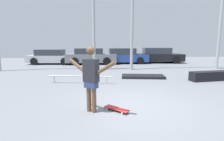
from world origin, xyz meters
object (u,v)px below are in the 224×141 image
Objects in this scene: skateboard at (117,109)px; parked_car_grey at (91,56)px; skateboarder at (91,76)px; grind_box at (212,76)px; parked_car_blue at (123,56)px; manual_pad at (143,76)px; grind_rail at (80,77)px; parked_car_silver at (52,57)px; parked_car_black at (158,55)px.

parked_car_grey is at bearing 139.45° from skateboard.
grind_box is (5.80, 3.59, -0.76)m from skateboarder.
parked_car_blue is at bearing 124.63° from skateboard.
parked_car_grey is (-3.08, 6.55, 0.62)m from manual_pad.
parked_car_silver is (-3.31, 7.96, 0.33)m from grind_rail.
skateboarder reaches higher than grind_box.
grind_box is 8.54m from parked_car_blue.
manual_pad is 3.45m from grind_rail.
manual_pad is (1.89, 4.59, -0.00)m from skateboard.
parked_car_black is at bearing 51.79° from grind_rail.
skateboarder is 0.38× the size of parked_car_black.
parked_car_silver is at bearing 112.61° from grind_rail.
skateboarder is at bearing -102.93° from parked_car_blue.
grind_rail is 0.69× the size of parked_car_silver.
manual_pad is at bearing 162.91° from grind_box.
parked_car_grey reaches higher than skateboard.
parked_car_silver is (-4.00, 11.41, -0.36)m from skateboarder.
parked_car_grey is at bearing 115.15° from manual_pad.
parked_car_silver is 0.99× the size of parked_car_blue.
skateboard is at bearing -99.61° from parked_car_blue.
manual_pad is at bearing 110.98° from skateboard.
parked_car_silver is at bearing 176.37° from parked_car_grey.
grind_rail is at bearing -160.96° from manual_pad.
parked_car_grey is (-1.18, 11.14, 0.62)m from skateboard.
skateboarder is at bearing -111.16° from parked_car_black.
skateboarder is at bearing -148.23° from grind_box.
parked_car_silver is (-6.57, 6.83, 0.56)m from manual_pad.
grind_box is at bearing -17.09° from manual_pad.
parked_car_silver reaches higher than manual_pad.
parked_car_silver is at bearing 141.39° from grind_box.
parked_car_grey is (3.50, -0.28, 0.06)m from parked_car_silver.
parked_car_grey reaches higher than parked_car_silver.
skateboard is 0.30× the size of manual_pad.
parked_car_black is at bearing 6.44° from parked_car_silver.
parked_car_blue reaches higher than grind_box.
skateboard is at bearing -108.40° from parked_car_black.
skateboarder is 2.57× the size of skateboard.
grind_box is at bearing -49.16° from parked_car_grey.
grind_rail is at bearing -112.27° from parked_car_blue.
parked_car_black reaches higher than grind_rail.
parked_car_grey is 2.96m from parked_car_blue.
skateboarder is 12.10m from parked_car_silver.
parked_car_black reaches higher than manual_pad.
parked_car_blue is 3.37m from parked_car_black.
parked_car_black reaches higher than parked_car_blue.
skateboard is 0.15× the size of parked_car_black.
grind_rail is at bearing 154.91° from skateboard.
skateboarder is 0.59× the size of grind_rail.
manual_pad is 7.85m from parked_car_black.
grind_box is 3.38m from manual_pad.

